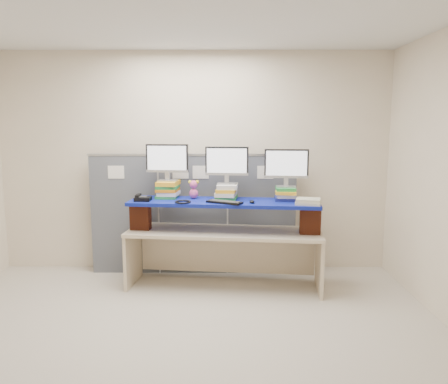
{
  "coord_description": "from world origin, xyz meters",
  "views": [
    {
      "loc": [
        0.42,
        -3.62,
        1.89
      ],
      "look_at": [
        0.39,
        1.28,
        1.13
      ],
      "focal_mm": 35.0,
      "sensor_mm": 36.0,
      "label": 1
    }
  ],
  "objects_px": {
    "desk": "(224,242)",
    "monitor_center": "(227,163)",
    "blue_board": "(224,202)",
    "keyboard": "(225,202)",
    "monitor_right": "(286,166)",
    "monitor_left": "(167,160)",
    "desk_phone": "(142,198)"
  },
  "relations": [
    {
      "from": "desk",
      "to": "desk_phone",
      "type": "relative_size",
      "value": 12.53
    },
    {
      "from": "blue_board",
      "to": "keyboard",
      "type": "bearing_deg",
      "value": -81.68
    },
    {
      "from": "monitor_right",
      "to": "desk_phone",
      "type": "distance_m",
      "value": 1.68
    },
    {
      "from": "blue_board",
      "to": "keyboard",
      "type": "relative_size",
      "value": 5.16
    },
    {
      "from": "desk_phone",
      "to": "monitor_left",
      "type": "bearing_deg",
      "value": 39.68
    },
    {
      "from": "blue_board",
      "to": "monitor_center",
      "type": "xyz_separation_m",
      "value": [
        0.03,
        0.12,
        0.44
      ]
    },
    {
      "from": "monitor_center",
      "to": "desk_phone",
      "type": "bearing_deg",
      "value": -166.22
    },
    {
      "from": "desk",
      "to": "keyboard",
      "type": "bearing_deg",
      "value": -81.68
    },
    {
      "from": "blue_board",
      "to": "desk_phone",
      "type": "height_order",
      "value": "desk_phone"
    },
    {
      "from": "desk",
      "to": "monitor_right",
      "type": "xyz_separation_m",
      "value": [
        0.71,
        0.04,
        0.88
      ]
    },
    {
      "from": "desk",
      "to": "keyboard",
      "type": "distance_m",
      "value": 0.52
    },
    {
      "from": "monitor_center",
      "to": "keyboard",
      "type": "relative_size",
      "value": 1.2
    },
    {
      "from": "monitor_right",
      "to": "desk_phone",
      "type": "height_order",
      "value": "monitor_right"
    },
    {
      "from": "keyboard",
      "to": "desk_phone",
      "type": "bearing_deg",
      "value": -161.67
    },
    {
      "from": "desk",
      "to": "keyboard",
      "type": "relative_size",
      "value": 5.47
    },
    {
      "from": "monitor_right",
      "to": "keyboard",
      "type": "height_order",
      "value": "monitor_right"
    },
    {
      "from": "desk",
      "to": "monitor_center",
      "type": "xyz_separation_m",
      "value": [
        0.03,
        0.12,
        0.91
      ]
    },
    {
      "from": "desk",
      "to": "desk_phone",
      "type": "height_order",
      "value": "desk_phone"
    },
    {
      "from": "monitor_left",
      "to": "monitor_center",
      "type": "relative_size",
      "value": 1.0
    },
    {
      "from": "blue_board",
      "to": "desk_phone",
      "type": "xyz_separation_m",
      "value": [
        -0.93,
        -0.02,
        0.05
      ]
    },
    {
      "from": "blue_board",
      "to": "keyboard",
      "type": "distance_m",
      "value": 0.17
    },
    {
      "from": "monitor_left",
      "to": "monitor_right",
      "type": "xyz_separation_m",
      "value": [
        1.37,
        -0.14,
        -0.05
      ]
    },
    {
      "from": "desk",
      "to": "monitor_center",
      "type": "height_order",
      "value": "monitor_center"
    },
    {
      "from": "desk",
      "to": "keyboard",
      "type": "height_order",
      "value": "keyboard"
    },
    {
      "from": "blue_board",
      "to": "keyboard",
      "type": "xyz_separation_m",
      "value": [
        0.01,
        -0.16,
        0.03
      ]
    },
    {
      "from": "blue_board",
      "to": "monitor_right",
      "type": "relative_size",
      "value": 4.31
    },
    {
      "from": "desk_phone",
      "to": "monitor_right",
      "type": "bearing_deg",
      "value": 4.01
    },
    {
      "from": "monitor_left",
      "to": "keyboard",
      "type": "bearing_deg",
      "value": -21.64
    },
    {
      "from": "desk",
      "to": "monitor_center",
      "type": "distance_m",
      "value": 0.91
    },
    {
      "from": "monitor_center",
      "to": "monitor_right",
      "type": "xyz_separation_m",
      "value": [
        0.68,
        -0.07,
        -0.02
      ]
    },
    {
      "from": "desk",
      "to": "desk_phone",
      "type": "distance_m",
      "value": 1.06
    },
    {
      "from": "desk",
      "to": "desk_phone",
      "type": "bearing_deg",
      "value": -173.03
    }
  ]
}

